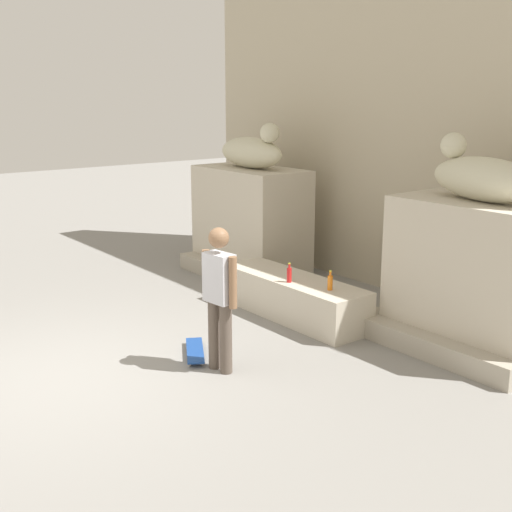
{
  "coord_description": "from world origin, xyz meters",
  "views": [
    {
      "loc": [
        6.75,
        -2.5,
        3.1
      ],
      "look_at": [
        0.37,
        2.47,
        1.1
      ],
      "focal_mm": 46.51,
      "sensor_mm": 36.0,
      "label": 1
    }
  ],
  "objects_px": {
    "statue_reclining_left": "(252,151)",
    "bottle_red": "(289,274)",
    "statue_reclining_right": "(482,177)",
    "bottle_orange": "(330,282)",
    "skateboard": "(195,351)",
    "skater": "(219,293)"
  },
  "relations": [
    {
      "from": "statue_reclining_left",
      "to": "bottle_red",
      "type": "bearing_deg",
      "value": -23.37
    },
    {
      "from": "statue_reclining_left",
      "to": "statue_reclining_right",
      "type": "distance_m",
      "value": 4.46
    },
    {
      "from": "bottle_red",
      "to": "bottle_orange",
      "type": "bearing_deg",
      "value": 16.75
    },
    {
      "from": "bottle_red",
      "to": "bottle_orange",
      "type": "distance_m",
      "value": 0.64
    },
    {
      "from": "skateboard",
      "to": "statue_reclining_right",
      "type": "bearing_deg",
      "value": -92.01
    },
    {
      "from": "statue_reclining_left",
      "to": "skateboard",
      "type": "relative_size",
      "value": 2.06
    },
    {
      "from": "skater",
      "to": "skateboard",
      "type": "height_order",
      "value": "skater"
    },
    {
      "from": "statue_reclining_right",
      "to": "skater",
      "type": "height_order",
      "value": "statue_reclining_right"
    },
    {
      "from": "statue_reclining_right",
      "to": "skater",
      "type": "bearing_deg",
      "value": 76.46
    },
    {
      "from": "statue_reclining_left",
      "to": "bottle_red",
      "type": "distance_m",
      "value": 3.03
    },
    {
      "from": "bottle_orange",
      "to": "skateboard",
      "type": "bearing_deg",
      "value": -101.72
    },
    {
      "from": "skater",
      "to": "statue_reclining_left",
      "type": "bearing_deg",
      "value": -48.64
    },
    {
      "from": "statue_reclining_left",
      "to": "bottle_red",
      "type": "height_order",
      "value": "statue_reclining_left"
    },
    {
      "from": "statue_reclining_left",
      "to": "skater",
      "type": "relative_size",
      "value": 0.98
    },
    {
      "from": "statue_reclining_left",
      "to": "bottle_orange",
      "type": "height_order",
      "value": "statue_reclining_left"
    },
    {
      "from": "statue_reclining_right",
      "to": "bottle_orange",
      "type": "height_order",
      "value": "statue_reclining_right"
    },
    {
      "from": "statue_reclining_left",
      "to": "bottle_red",
      "type": "xyz_separation_m",
      "value": [
        2.38,
        -1.19,
        -1.45
      ]
    },
    {
      "from": "statue_reclining_right",
      "to": "bottle_orange",
      "type": "xyz_separation_m",
      "value": [
        -1.47,
        -1.01,
        -1.45
      ]
    },
    {
      "from": "statue_reclining_right",
      "to": "skateboard",
      "type": "bearing_deg",
      "value": 68.24
    },
    {
      "from": "skateboard",
      "to": "statue_reclining_left",
      "type": "bearing_deg",
      "value": -17.09
    },
    {
      "from": "skateboard",
      "to": "bottle_red",
      "type": "xyz_separation_m",
      "value": [
        -0.22,
        1.68,
        0.62
      ]
    },
    {
      "from": "skater",
      "to": "bottle_red",
      "type": "bearing_deg",
      "value": -71.88
    }
  ]
}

